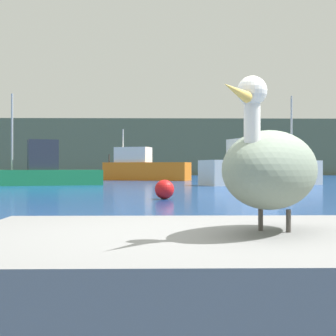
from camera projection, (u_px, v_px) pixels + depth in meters
ground_plane at (209, 335)px, 3.22m from camera, size 260.00×260.00×0.00m
hillside_backdrop at (159, 149)px, 83.25m from camera, size 140.00×15.83×8.14m
pier_dock at (272, 285)px, 3.18m from camera, size 3.74×2.27×0.63m
pelican at (271, 168)px, 3.17m from camera, size 0.94×1.23×0.89m
fishing_boat_white at (259, 168)px, 31.66m from camera, size 7.57×4.54×5.46m
fishing_boat_orange at (144, 168)px, 43.94m from camera, size 7.41×4.26×4.30m
fishing_boat_green at (45, 171)px, 31.29m from camera, size 6.76×3.77×5.36m
mooring_buoy at (164, 189)px, 17.29m from camera, size 0.64×0.64×0.64m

